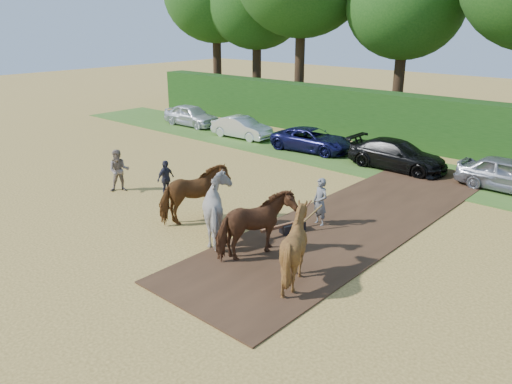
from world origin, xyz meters
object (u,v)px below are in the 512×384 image
object	(u,v)px
spectator_far	(166,179)
plough_team	(241,217)
parked_cars	(413,157)
spectator_near	(119,171)

from	to	relation	value
spectator_far	plough_team	distance (m)	5.90
spectator_far	parked_cars	xyz separation A→B (m)	(6.07, 10.35, -0.09)
plough_team	parked_cars	distance (m)	11.86
spectator_near	parked_cars	bearing A→B (deg)	2.26
plough_team	parked_cars	size ratio (longest dim) A/B	0.20
plough_team	spectator_far	bearing A→B (deg)	165.28
spectator_near	plough_team	world-z (taller)	plough_team
spectator_far	parked_cars	size ratio (longest dim) A/B	0.04
spectator_near	plough_team	size ratio (longest dim) A/B	0.25
plough_team	parked_cars	world-z (taller)	plough_team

